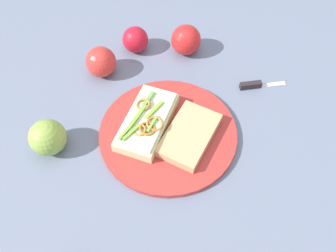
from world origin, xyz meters
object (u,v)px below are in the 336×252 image
(plate, at_px, (168,133))
(apple_2, at_px, (48,137))
(bread_slice_side, at_px, (189,135))
(apple_4, at_px, (135,40))
(apple_0, at_px, (101,62))
(apple_3, at_px, (186,40))
(knife, at_px, (255,85))
(sandwich, at_px, (147,121))

(plate, distance_m, apple_2, 0.25)
(bread_slice_side, height_order, apple_4, apple_4)
(apple_0, bearing_deg, apple_2, 114.22)
(apple_3, bearing_deg, bread_slice_side, 134.75)
(apple_2, bearing_deg, knife, -114.44)
(bread_slice_side, bearing_deg, apple_0, 73.27)
(apple_0, relative_size, apple_3, 0.97)
(bread_slice_side, distance_m, apple_2, 0.30)
(apple_2, xyz_separation_m, apple_4, (0.10, -0.33, -0.00))
(sandwich, relative_size, apple_0, 2.60)
(bread_slice_side, distance_m, knife, 0.23)
(sandwich, distance_m, apple_2, 0.21)
(plate, relative_size, apple_3, 3.88)
(plate, bearing_deg, apple_4, -27.87)
(bread_slice_side, xyz_separation_m, apple_0, (0.29, 0.00, 0.01))
(plate, xyz_separation_m, apple_2, (0.15, 0.20, 0.03))
(bread_slice_side, height_order, knife, bread_slice_side)
(apple_0, relative_size, knife, 0.74)
(apple_2, xyz_separation_m, knife, (-0.20, -0.45, -0.03))
(apple_3, bearing_deg, apple_0, 65.56)
(plate, relative_size, apple_4, 4.45)
(apple_0, bearing_deg, knife, -142.35)
(bread_slice_side, xyz_separation_m, apple_3, (0.20, -0.20, 0.02))
(plate, xyz_separation_m, apple_3, (0.16, -0.22, 0.03))
(plate, distance_m, apple_4, 0.29)
(apple_3, bearing_deg, plate, 125.14)
(knife, bearing_deg, apple_3, 133.73)
(sandwich, relative_size, apple_4, 2.89)
(plate, distance_m, apple_0, 0.25)
(bread_slice_side, bearing_deg, apple_4, 51.79)
(sandwich, bearing_deg, knife, -44.27)
(bread_slice_side, height_order, apple_2, apple_2)
(sandwich, bearing_deg, apple_2, 123.38)
(sandwich, distance_m, apple_3, 0.27)
(apple_2, bearing_deg, plate, -127.52)
(plate, xyz_separation_m, bread_slice_side, (-0.04, -0.02, 0.02))
(apple_3, bearing_deg, knife, -172.45)
(knife, bearing_deg, apple_2, -168.26)
(apple_0, xyz_separation_m, apple_2, (-0.10, 0.22, 0.00))
(apple_2, distance_m, knife, 0.50)
(sandwich, bearing_deg, bread_slice_side, -89.51)
(plate, xyz_separation_m, apple_0, (0.25, -0.02, 0.03))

